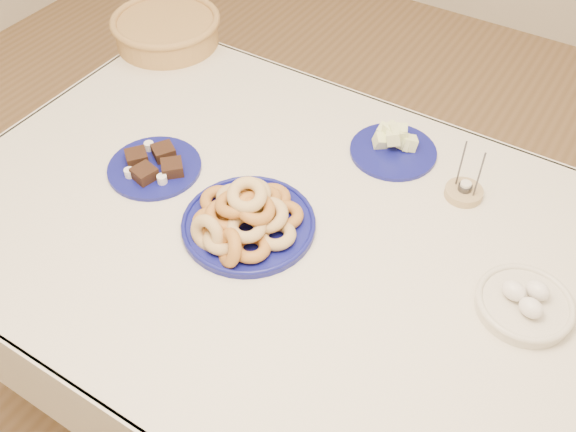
{
  "coord_description": "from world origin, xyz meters",
  "views": [
    {
      "loc": [
        0.5,
        -0.84,
        1.82
      ],
      "look_at": [
        0.0,
        -0.05,
        0.85
      ],
      "focal_mm": 40.0,
      "sensor_mm": 36.0,
      "label": 1
    }
  ],
  "objects_px": {
    "donut_platter": "(246,218)",
    "candle_holder": "(464,191)",
    "wicker_basket": "(166,29)",
    "egg_bowl": "(525,303)",
    "melon_plate": "(393,145)",
    "dining_table": "(299,263)",
    "brownie_plate": "(154,166)"
  },
  "relations": [
    {
      "from": "brownie_plate",
      "to": "wicker_basket",
      "type": "distance_m",
      "value": 0.6
    },
    {
      "from": "melon_plate",
      "to": "candle_holder",
      "type": "xyz_separation_m",
      "value": [
        0.21,
        -0.06,
        -0.0
      ]
    },
    {
      "from": "donut_platter",
      "to": "egg_bowl",
      "type": "relative_size",
      "value": 1.53
    },
    {
      "from": "wicker_basket",
      "to": "donut_platter",
      "type": "bearing_deg",
      "value": -38.37
    },
    {
      "from": "wicker_basket",
      "to": "egg_bowl",
      "type": "bearing_deg",
      "value": -17.93
    },
    {
      "from": "wicker_basket",
      "to": "candle_holder",
      "type": "distance_m",
      "value": 1.05
    },
    {
      "from": "donut_platter",
      "to": "brownie_plate",
      "type": "relative_size",
      "value": 1.23
    },
    {
      "from": "donut_platter",
      "to": "brownie_plate",
      "type": "xyz_separation_m",
      "value": [
        -0.31,
        0.04,
        -0.02
      ]
    },
    {
      "from": "melon_plate",
      "to": "brownie_plate",
      "type": "bearing_deg",
      "value": -140.91
    },
    {
      "from": "wicker_basket",
      "to": "candle_holder",
      "type": "xyz_separation_m",
      "value": [
        1.04,
        -0.16,
        -0.03
      ]
    },
    {
      "from": "dining_table",
      "to": "egg_bowl",
      "type": "xyz_separation_m",
      "value": [
        0.49,
        0.06,
        0.13
      ]
    },
    {
      "from": "dining_table",
      "to": "donut_platter",
      "type": "bearing_deg",
      "value": -154.09
    },
    {
      "from": "dining_table",
      "to": "brownie_plate",
      "type": "distance_m",
      "value": 0.43
    },
    {
      "from": "donut_platter",
      "to": "candle_holder",
      "type": "xyz_separation_m",
      "value": [
        0.38,
        0.36,
        -0.02
      ]
    },
    {
      "from": "dining_table",
      "to": "candle_holder",
      "type": "bearing_deg",
      "value": 49.29
    },
    {
      "from": "dining_table",
      "to": "egg_bowl",
      "type": "relative_size",
      "value": 6.99
    },
    {
      "from": "egg_bowl",
      "to": "brownie_plate",
      "type": "bearing_deg",
      "value": -175.51
    },
    {
      "from": "candle_holder",
      "to": "egg_bowl",
      "type": "height_order",
      "value": "candle_holder"
    },
    {
      "from": "brownie_plate",
      "to": "egg_bowl",
      "type": "relative_size",
      "value": 1.25
    },
    {
      "from": "dining_table",
      "to": "brownie_plate",
      "type": "bearing_deg",
      "value": -178.66
    },
    {
      "from": "melon_plate",
      "to": "candle_holder",
      "type": "bearing_deg",
      "value": -15.8
    },
    {
      "from": "donut_platter",
      "to": "candle_holder",
      "type": "relative_size",
      "value": 2.49
    },
    {
      "from": "donut_platter",
      "to": "melon_plate",
      "type": "height_order",
      "value": "donut_platter"
    },
    {
      "from": "donut_platter",
      "to": "wicker_basket",
      "type": "xyz_separation_m",
      "value": [
        -0.66,
        0.52,
        0.01
      ]
    },
    {
      "from": "melon_plate",
      "to": "candle_holder",
      "type": "relative_size",
      "value": 1.8
    },
    {
      "from": "candle_holder",
      "to": "melon_plate",
      "type": "bearing_deg",
      "value": 164.2
    },
    {
      "from": "egg_bowl",
      "to": "wicker_basket",
      "type": "bearing_deg",
      "value": 162.07
    },
    {
      "from": "donut_platter",
      "to": "melon_plate",
      "type": "xyz_separation_m",
      "value": [
        0.16,
        0.42,
        -0.02
      ]
    },
    {
      "from": "dining_table",
      "to": "candle_holder",
      "type": "height_order",
      "value": "candle_holder"
    },
    {
      "from": "wicker_basket",
      "to": "candle_holder",
      "type": "relative_size",
      "value": 2.23
    },
    {
      "from": "dining_table",
      "to": "candle_holder",
      "type": "relative_size",
      "value": 11.37
    },
    {
      "from": "donut_platter",
      "to": "egg_bowl",
      "type": "bearing_deg",
      "value": 10.78
    }
  ]
}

